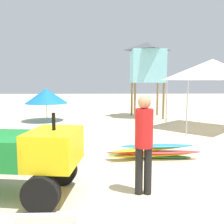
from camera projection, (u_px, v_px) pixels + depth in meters
name	position (u px, v px, depth m)	size (l,w,h in m)	color
utility_cart	(10.00, 153.00, 4.43)	(2.68, 1.57, 1.50)	#197A2D
surfboard_pile	(152.00, 152.00, 6.64)	(2.49, 0.85, 0.40)	green
lifeguard_near_center	(144.00, 138.00, 4.46)	(0.32, 0.32, 1.79)	black
popup_canopy	(212.00, 70.00, 10.70)	(3.13, 3.13, 2.98)	#B2B2B7
lifeguard_tower	(147.00, 62.00, 14.19)	(1.98, 1.98, 4.23)	olive
beach_umbrella_left	(46.00, 96.00, 12.96)	(2.19, 2.19, 1.69)	beige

